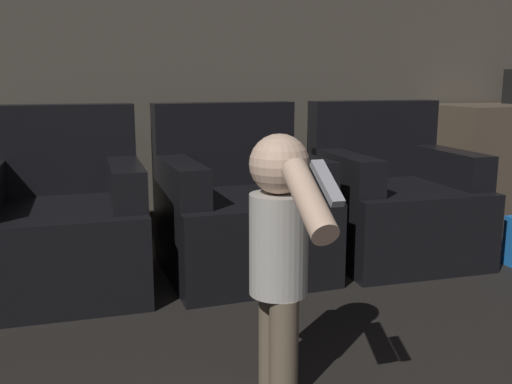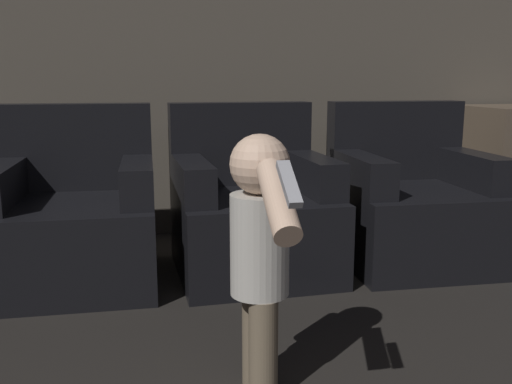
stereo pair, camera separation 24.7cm
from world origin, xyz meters
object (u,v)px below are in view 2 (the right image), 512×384
Objects in this scene: armchair_middle at (252,213)px; person_toddler at (260,245)px; armchair_right at (411,206)px; armchair_left at (74,221)px.

armchair_middle reaches higher than person_toddler.
armchair_right is 1.75m from person_toddler.
person_toddler is (-1.16, -1.29, 0.20)m from armchair_right.
armchair_right is 1.04× the size of person_toddler.
armchair_right is (1.91, -0.00, 0.00)m from armchair_left.
armchair_middle is (0.95, -0.00, 0.00)m from armchair_left.
armchair_left is at bearing 28.08° from person_toddler.
armchair_right is at bearing -3.13° from armchair_middle.
armchair_left reaches higher than person_toddler.
armchair_left and armchair_middle have the same top height.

